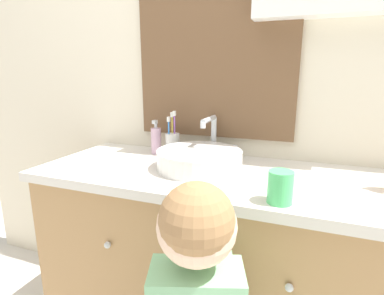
{
  "coord_description": "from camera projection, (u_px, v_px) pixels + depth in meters",
  "views": [
    {
      "loc": [
        0.31,
        -0.71,
        1.17
      ],
      "look_at": [
        -0.07,
        0.28,
        0.91
      ],
      "focal_mm": 28.0,
      "sensor_mm": 36.0,
      "label": 1
    }
  ],
  "objects": [
    {
      "name": "wall_back",
      "position": [
        239.0,
        47.0,
        1.29
      ],
      "size": [
        3.2,
        0.18,
        2.5
      ],
      "color": "beige",
      "rests_on": "ground_plane"
    },
    {
      "name": "drinking_cup",
      "position": [
        280.0,
        187.0,
        0.85
      ],
      "size": [
        0.07,
        0.07,
        0.1
      ],
      "primitive_type": "cylinder",
      "color": "#4CC670",
      "rests_on": "vanity_counter"
    },
    {
      "name": "toothbrush_holder",
      "position": [
        173.0,
        143.0,
        1.37
      ],
      "size": [
        0.06,
        0.06,
        0.2
      ],
      "color": "silver",
      "rests_on": "vanity_counter"
    },
    {
      "name": "sink_basin",
      "position": [
        200.0,
        158.0,
        1.17
      ],
      "size": [
        0.33,
        0.38,
        0.19
      ],
      "color": "white",
      "rests_on": "vanity_counter"
    },
    {
      "name": "vanity_counter",
      "position": [
        212.0,
        265.0,
        1.23
      ],
      "size": [
        1.37,
        0.54,
        0.81
      ],
      "color": "#A37A4C",
      "rests_on": "ground_plane"
    },
    {
      "name": "soap_dispenser",
      "position": [
        156.0,
        140.0,
        1.39
      ],
      "size": [
        0.05,
        0.05,
        0.16
      ],
      "color": "#CCA3BC",
      "rests_on": "vanity_counter"
    }
  ]
}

